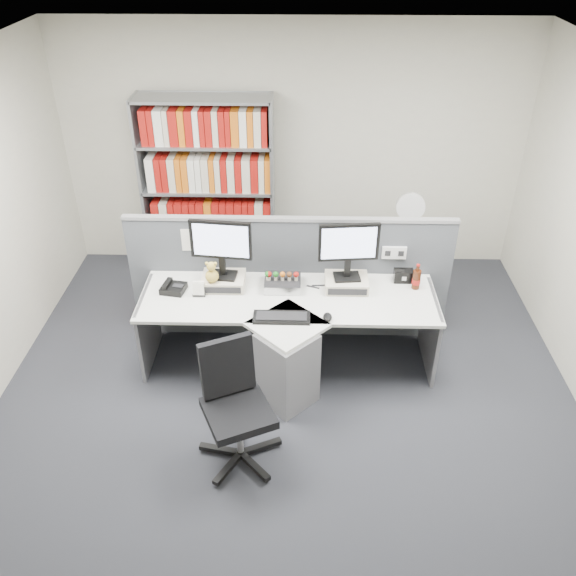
{
  "coord_description": "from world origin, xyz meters",
  "views": [
    {
      "loc": [
        0.1,
        -3.55,
        3.66
      ],
      "look_at": [
        0.0,
        0.65,
        0.92
      ],
      "focal_mm": 37.55,
      "sensor_mm": 36.0,
      "label": 1
    }
  ],
  "objects_px": {
    "cola_bottle": "(416,279)",
    "desk_fan": "(410,210)",
    "office_chair": "(235,401)",
    "desktop_pc": "(283,283)",
    "speaker": "(403,276)",
    "mouse": "(328,317)",
    "desk_calendar": "(199,290)",
    "shelving_unit": "(209,192)",
    "desk_phone": "(173,288)",
    "monitor_right": "(349,247)",
    "keyboard": "(282,317)",
    "desk": "(288,336)",
    "monitor_left": "(221,244)",
    "filing_cabinet": "(403,265)"
  },
  "relations": [
    {
      "from": "office_chair",
      "to": "filing_cabinet",
      "type": "bearing_deg",
      "value": 55.46
    },
    {
      "from": "desk",
      "to": "shelving_unit",
      "type": "bearing_deg",
      "value": 115.96
    },
    {
      "from": "desk",
      "to": "desk_fan",
      "type": "bearing_deg",
      "value": 49.38
    },
    {
      "from": "cola_bottle",
      "to": "shelving_unit",
      "type": "bearing_deg",
      "value": 144.32
    },
    {
      "from": "desk_phone",
      "to": "shelving_unit",
      "type": "relative_size",
      "value": 0.12
    },
    {
      "from": "monitor_right",
      "to": "cola_bottle",
      "type": "distance_m",
      "value": 0.7
    },
    {
      "from": "monitor_right",
      "to": "speaker",
      "type": "distance_m",
      "value": 0.64
    },
    {
      "from": "keyboard",
      "to": "mouse",
      "type": "distance_m",
      "value": 0.38
    },
    {
      "from": "desk",
      "to": "filing_cabinet",
      "type": "distance_m",
      "value": 1.85
    },
    {
      "from": "desk",
      "to": "cola_bottle",
      "type": "bearing_deg",
      "value": 19.01
    },
    {
      "from": "desk_phone",
      "to": "office_chair",
      "type": "relative_size",
      "value": 0.24
    },
    {
      "from": "desk",
      "to": "filing_cabinet",
      "type": "bearing_deg",
      "value": 49.39
    },
    {
      "from": "desk_fan",
      "to": "office_chair",
      "type": "bearing_deg",
      "value": -124.55
    },
    {
      "from": "keyboard",
      "to": "filing_cabinet",
      "type": "bearing_deg",
      "value": 50.34
    },
    {
      "from": "desktop_pc",
      "to": "mouse",
      "type": "xyz_separation_m",
      "value": [
        0.39,
        -0.48,
        -0.02
      ]
    },
    {
      "from": "desktop_pc",
      "to": "desk_calendar",
      "type": "height_order",
      "value": "desk_calendar"
    },
    {
      "from": "keyboard",
      "to": "desk_fan",
      "type": "distance_m",
      "value": 1.98
    },
    {
      "from": "monitor_right",
      "to": "keyboard",
      "type": "relative_size",
      "value": 1.12
    },
    {
      "from": "desktop_pc",
      "to": "speaker",
      "type": "xyz_separation_m",
      "value": [
        1.09,
        0.13,
        0.02
      ]
    },
    {
      "from": "desk",
      "to": "desk_fan",
      "type": "relative_size",
      "value": 5.33
    },
    {
      "from": "desk",
      "to": "monitor_left",
      "type": "relative_size",
      "value": 4.76
    },
    {
      "from": "monitor_left",
      "to": "monitor_right",
      "type": "xyz_separation_m",
      "value": [
        1.1,
        -0.0,
        -0.01
      ]
    },
    {
      "from": "desk_fan",
      "to": "mouse",
      "type": "bearing_deg",
      "value": -120.01
    },
    {
      "from": "cola_bottle",
      "to": "monitor_left",
      "type": "bearing_deg",
      "value": -179.79
    },
    {
      "from": "keyboard",
      "to": "desk_calendar",
      "type": "height_order",
      "value": "desk_calendar"
    },
    {
      "from": "keyboard",
      "to": "cola_bottle",
      "type": "height_order",
      "value": "cola_bottle"
    },
    {
      "from": "desktop_pc",
      "to": "keyboard",
      "type": "height_order",
      "value": "desktop_pc"
    },
    {
      "from": "desk_phone",
      "to": "speaker",
      "type": "height_order",
      "value": "speaker"
    },
    {
      "from": "mouse",
      "to": "desk_calendar",
      "type": "distance_m",
      "value": 1.17
    },
    {
      "from": "shelving_unit",
      "to": "desk_fan",
      "type": "distance_m",
      "value": 2.15
    },
    {
      "from": "monitor_left",
      "to": "desk_phone",
      "type": "xyz_separation_m",
      "value": [
        -0.44,
        -0.1,
        -0.39
      ]
    },
    {
      "from": "monitor_right",
      "to": "speaker",
      "type": "relative_size",
      "value": 3.04
    },
    {
      "from": "monitor_right",
      "to": "mouse",
      "type": "distance_m",
      "value": 0.65
    },
    {
      "from": "desk_phone",
      "to": "office_chair",
      "type": "distance_m",
      "value": 1.36
    },
    {
      "from": "desk_phone",
      "to": "cola_bottle",
      "type": "bearing_deg",
      "value": 2.72
    },
    {
      "from": "speaker",
      "to": "office_chair",
      "type": "height_order",
      "value": "office_chair"
    },
    {
      "from": "cola_bottle",
      "to": "filing_cabinet",
      "type": "relative_size",
      "value": 0.35
    },
    {
      "from": "filing_cabinet",
      "to": "office_chair",
      "type": "xyz_separation_m",
      "value": [
        -1.57,
        -2.29,
        0.17
      ]
    },
    {
      "from": "desk_calendar",
      "to": "cola_bottle",
      "type": "distance_m",
      "value": 1.92
    },
    {
      "from": "desk_calendar",
      "to": "speaker",
      "type": "bearing_deg",
      "value": 8.48
    },
    {
      "from": "mouse",
      "to": "desk_fan",
      "type": "relative_size",
      "value": 0.24
    },
    {
      "from": "monitor_right",
      "to": "keyboard",
      "type": "distance_m",
      "value": 0.85
    },
    {
      "from": "desk_phone",
      "to": "shelving_unit",
      "type": "bearing_deg",
      "value": 85.4
    },
    {
      "from": "monitor_right",
      "to": "shelving_unit",
      "type": "bearing_deg",
      "value": 133.98
    },
    {
      "from": "desk",
      "to": "desk_phone",
      "type": "relative_size",
      "value": 11.2
    },
    {
      "from": "desktop_pc",
      "to": "speaker",
      "type": "relative_size",
      "value": 1.84
    },
    {
      "from": "cola_bottle",
      "to": "monitor_right",
      "type": "bearing_deg",
      "value": -179.42
    },
    {
      "from": "mouse",
      "to": "desk_calendar",
      "type": "relative_size",
      "value": 0.88
    },
    {
      "from": "cola_bottle",
      "to": "desk_fan",
      "type": "height_order",
      "value": "desk_fan"
    },
    {
      "from": "keyboard",
      "to": "desk_phone",
      "type": "relative_size",
      "value": 2.04
    }
  ]
}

